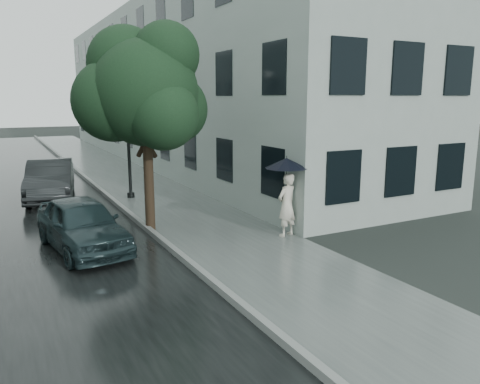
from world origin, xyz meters
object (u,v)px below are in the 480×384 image
lamp_post (124,124)px  car_far (50,180)px  pedestrian (287,205)px  street_tree (144,91)px  car_near (82,224)px

lamp_post → car_far: bearing=145.0°
pedestrian → street_tree: size_ratio=0.30×
car_near → car_far: 6.83m
lamp_post → car_near: size_ratio=1.26×
car_near → car_far: size_ratio=0.87×
street_tree → car_far: bearing=109.6°
street_tree → lamp_post: bearing=83.4°
lamp_post → car_near: lamp_post is taller
lamp_post → car_near: (-2.58, -5.67, -2.14)m
pedestrian → lamp_post: (-2.62, 7.07, 1.93)m
street_tree → car_far: street_tree is taller
pedestrian → car_far: bearing=-75.1°
pedestrian → lamp_post: lamp_post is taller
pedestrian → street_tree: 5.04m
lamp_post → car_far: lamp_post is taller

